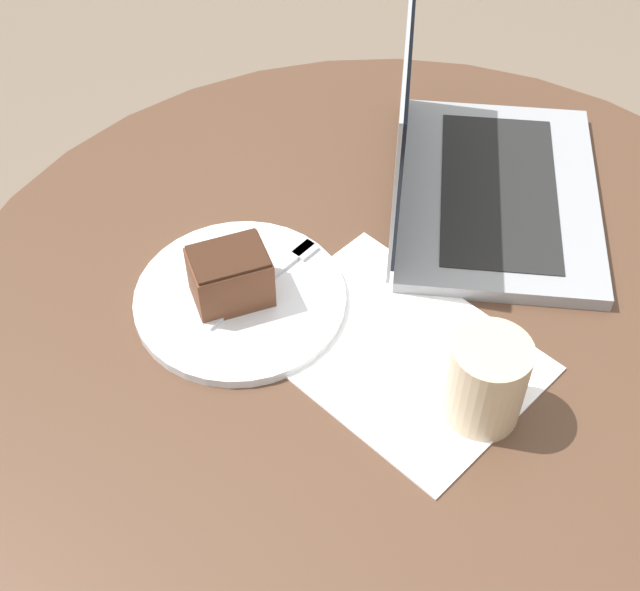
# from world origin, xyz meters

# --- Properties ---
(dining_table) EXTENTS (1.05, 1.05, 0.74)m
(dining_table) POSITION_xyz_m (0.00, 0.00, 0.58)
(dining_table) COLOR #4C3323
(dining_table) RESTS_ON ground_plane
(paper_document) EXTENTS (0.30, 0.23, 0.00)m
(paper_document) POSITION_xyz_m (-0.01, 0.02, 0.74)
(paper_document) COLOR white
(paper_document) RESTS_ON dining_table
(plate) EXTENTS (0.24, 0.24, 0.01)m
(plate) POSITION_xyz_m (0.16, 0.10, 0.75)
(plate) COLOR silver
(plate) RESTS_ON dining_table
(cake_slice) EXTENTS (0.09, 0.10, 0.07)m
(cake_slice) POSITION_xyz_m (0.16, 0.11, 0.79)
(cake_slice) COLOR brown
(cake_slice) RESTS_ON plate
(fork) EXTENTS (0.04, 0.17, 0.00)m
(fork) POSITION_xyz_m (0.16, 0.05, 0.76)
(fork) COLOR silver
(fork) RESTS_ON plate
(coffee_glass) EXTENTS (0.08, 0.08, 0.10)m
(coffee_glass) POSITION_xyz_m (-0.12, 0.01, 0.79)
(coffee_glass) COLOR #C6AD89
(coffee_glass) RESTS_ON dining_table
(laptop) EXTENTS (0.41, 0.42, 0.24)m
(laptop) POSITION_xyz_m (0.10, -0.22, 0.78)
(laptop) COLOR gray
(laptop) RESTS_ON dining_table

